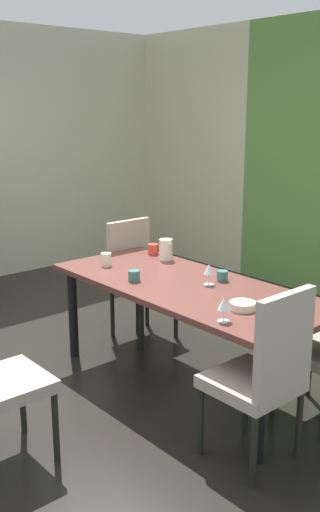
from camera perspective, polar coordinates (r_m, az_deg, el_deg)
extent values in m
cube|color=black|center=(4.30, -6.78, -11.57)|extent=(5.65, 5.73, 0.02)
cube|color=beige|center=(7.15, 3.10, 10.65)|extent=(1.83, 0.10, 2.77)
cube|color=#592E28|center=(3.84, 2.68, -3.07)|extent=(2.04, 0.86, 0.04)
cylinder|color=black|center=(4.82, -2.05, -3.94)|extent=(0.07, 0.07, 0.70)
cylinder|color=black|center=(4.46, -8.69, -5.67)|extent=(0.07, 0.07, 0.70)
cylinder|color=black|center=(3.19, 9.89, -14.40)|extent=(0.07, 0.07, 0.70)
cube|color=#A09382|center=(4.73, -1.63, -3.06)|extent=(0.44, 0.44, 0.07)
cube|color=#A09382|center=(4.81, -3.16, 0.50)|extent=(0.05, 0.42, 0.53)
cylinder|color=black|center=(4.79, 1.61, -5.86)|extent=(0.04, 0.04, 0.41)
cylinder|color=black|center=(4.56, -1.94, -6.96)|extent=(0.04, 0.04, 0.41)
cylinder|color=black|center=(5.06, -1.30, -4.72)|extent=(0.04, 0.04, 0.41)
cylinder|color=black|center=(4.84, -4.78, -5.68)|extent=(0.04, 0.04, 0.41)
cube|color=#A09382|center=(3.66, 15.70, -9.11)|extent=(0.44, 0.44, 0.07)
cylinder|color=black|center=(3.72, 11.28, -12.52)|extent=(0.04, 0.04, 0.41)
cylinder|color=black|center=(4.00, 14.70, -10.71)|extent=(0.04, 0.04, 0.41)
cube|color=#A09382|center=(3.19, 9.11, -12.43)|extent=(0.44, 0.44, 0.07)
cube|color=#A09382|center=(2.96, 12.32, -8.82)|extent=(0.05, 0.42, 0.56)
cylinder|color=black|center=(3.29, 4.08, -16.10)|extent=(0.04, 0.04, 0.41)
cylinder|color=black|center=(3.54, 8.59, -13.90)|extent=(0.04, 0.04, 0.41)
cylinder|color=black|center=(3.08, 9.35, -18.69)|extent=(0.04, 0.04, 0.41)
cylinder|color=black|center=(3.34, 13.72, -16.05)|extent=(0.04, 0.04, 0.41)
cube|color=#A09382|center=(3.24, -15.30, -12.29)|extent=(0.44, 0.44, 0.07)
cylinder|color=black|center=(3.58, -13.60, -13.81)|extent=(0.04, 0.04, 0.41)
cylinder|color=black|center=(3.29, -10.39, -16.40)|extent=(0.04, 0.04, 0.41)
cylinder|color=silver|center=(3.82, 4.88, -2.85)|extent=(0.07, 0.07, 0.00)
cylinder|color=silver|center=(3.81, 4.89, -2.32)|extent=(0.01, 0.01, 0.07)
cone|color=silver|center=(3.79, 4.91, -1.31)|extent=(0.07, 0.07, 0.07)
cylinder|color=silver|center=(3.20, 6.37, -6.48)|extent=(0.07, 0.07, 0.00)
cylinder|color=silver|center=(3.18, 6.39, -5.91)|extent=(0.01, 0.01, 0.06)
cone|color=silver|center=(3.16, 6.42, -4.76)|extent=(0.07, 0.07, 0.07)
cylinder|color=beige|center=(3.38, 8.27, -4.93)|extent=(0.16, 0.16, 0.05)
cylinder|color=#356867|center=(3.89, -2.60, -1.98)|extent=(0.08, 0.08, 0.07)
cylinder|color=red|center=(4.59, -0.70, 0.70)|extent=(0.08, 0.08, 0.08)
cylinder|color=beige|center=(4.26, -5.41, -0.35)|extent=(0.08, 0.08, 0.10)
cylinder|color=#326966|center=(3.91, 6.25, -1.98)|extent=(0.08, 0.08, 0.07)
cylinder|color=silver|center=(4.41, 0.58, 0.65)|extent=(0.10, 0.10, 0.16)
cone|color=silver|center=(4.36, 0.99, 1.41)|extent=(0.04, 0.04, 0.03)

